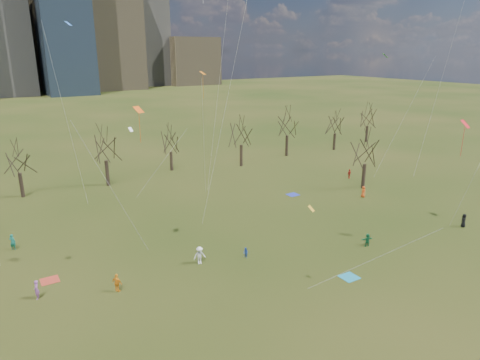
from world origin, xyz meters
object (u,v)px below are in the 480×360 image
blanket_navy (293,195)px  blanket_crimson (50,280)px  blanket_teal (349,277)px  person_4 (117,283)px

blanket_navy → blanket_crimson: (-34.44, -7.45, 0.00)m
blanket_teal → person_4: 21.15m
blanket_teal → person_4: (-19.14, 8.96, 0.84)m
blanket_teal → blanket_crimson: (-23.93, 14.14, 0.00)m
blanket_teal → blanket_crimson: same height
blanket_crimson → person_4: (4.79, -5.18, 0.84)m
blanket_crimson → blanket_teal: bearing=-30.6°
blanket_navy → person_4: 32.23m
blanket_navy → person_4: (-29.65, -12.63, 0.84)m
blanket_teal → person_4: bearing=154.9°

